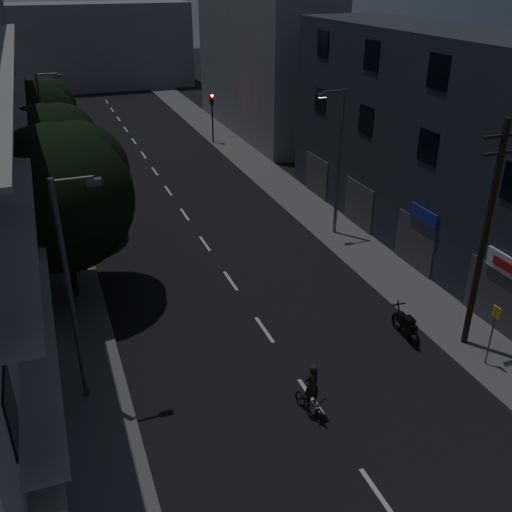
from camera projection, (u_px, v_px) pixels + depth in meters
ground at (183, 212)px, 35.65m from camera, size 160.00×160.00×0.00m
sidewalk_left at (57, 228)px, 33.25m from camera, size 3.00×90.00×0.15m
sidewalk_right at (292, 195)px, 37.98m from camera, size 3.00×90.00×0.15m
lane_markings at (161, 181)px, 40.87m from camera, size 0.15×60.50×0.01m
building_right at (471, 154)px, 27.77m from camera, size 6.19×28.00×11.00m
building_far_right at (263, 58)px, 50.72m from camera, size 6.00×20.00×13.00m
building_far_end at (92, 46)px, 71.00m from camera, size 24.00×8.00×10.00m
tree_near at (59, 193)px, 24.11m from camera, size 6.40×6.40×7.89m
tree_mid at (47, 156)px, 30.25m from camera, size 5.91×5.91×7.27m
tree_far at (37, 118)px, 38.74m from camera, size 5.66×5.66×7.00m
traffic_signal_far_right at (212, 108)px, 48.11m from camera, size 0.28×0.37×4.10m
traffic_signal_far_left at (50, 119)px, 44.49m from camera, size 0.28×0.37×4.10m
street_lamp_left_near at (72, 285)px, 18.08m from camera, size 1.51×0.25×8.00m
street_lamp_right at (337, 157)px, 30.46m from camera, size 1.51×0.25×8.00m
street_lamp_left_far at (47, 133)px, 34.87m from camera, size 1.51×0.25×8.00m
utility_pole at (485, 235)px, 20.81m from camera, size 1.80×0.24×9.00m
bus_stop_sign at (494, 325)px, 20.87m from camera, size 0.06×0.35×2.52m
motorcycle at (406, 326)px, 23.23m from camera, size 0.61×2.11×1.35m
cyclist at (311, 398)px, 19.11m from camera, size 0.94×1.72×2.07m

